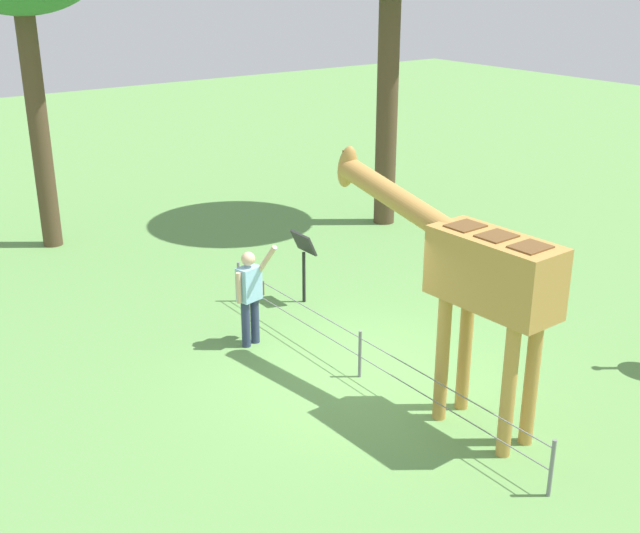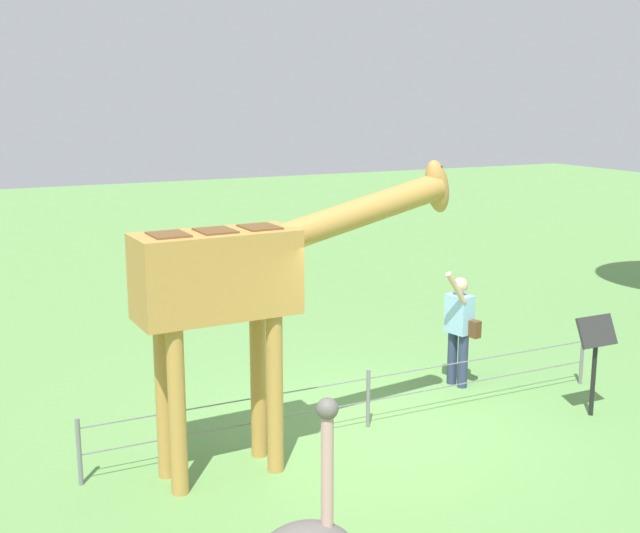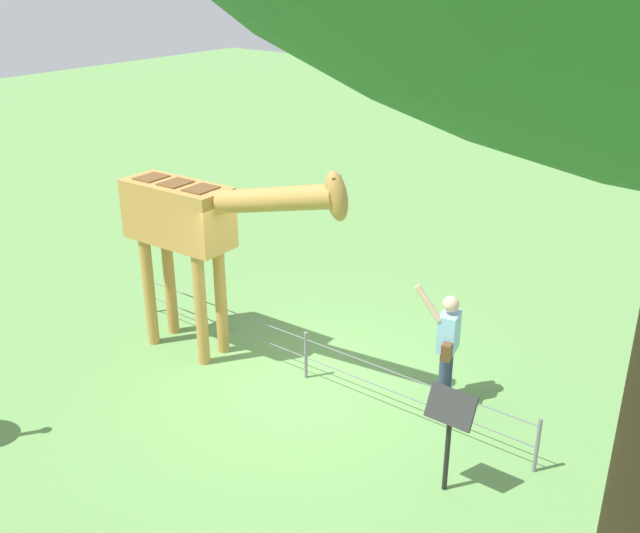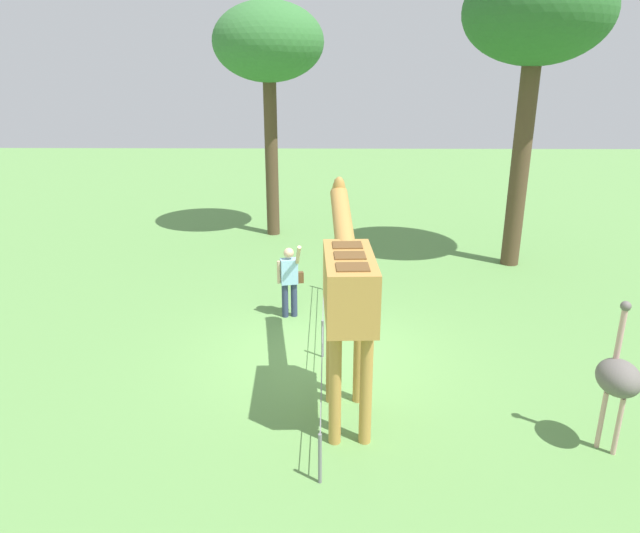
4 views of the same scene
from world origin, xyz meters
name	(u,v)px [view 1 (image 1 of 4)]	position (x,y,z in m)	size (l,w,h in m)	color
ground_plane	(362,376)	(0.00, 0.00, 0.00)	(60.00, 60.00, 0.00)	#60934C
giraffe	(473,271)	(-1.73, -0.34, 2.14)	(3.87, 0.77, 3.35)	#BC8942
visitor	(250,292)	(1.87, 0.78, 0.90)	(0.60, 0.57, 1.74)	navy
info_sign	(304,253)	(2.79, -0.88, 0.95)	(0.56, 0.21, 1.32)	black
wire_fence	(360,352)	(0.00, 0.05, 0.40)	(7.05, 0.05, 0.75)	slate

